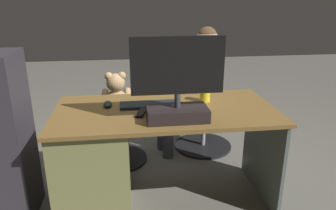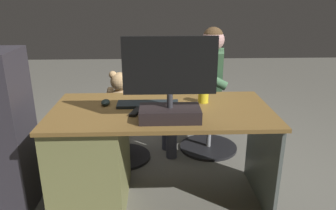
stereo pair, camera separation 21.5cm
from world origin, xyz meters
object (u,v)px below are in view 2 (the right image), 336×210
monitor (170,92)px  visitor_chair (209,124)px  person (202,80)px  keyboard (148,104)px  teddy_bear (120,93)px  desk (107,154)px  office_chair_teddy (122,131)px  cup (203,95)px  tv_remote (136,112)px  computer_mouse (106,102)px

monitor → visitor_chair: 1.25m
monitor → person: bearing=-108.9°
visitor_chair → person: (0.09, 0.02, 0.44)m
visitor_chair → keyboard: bearing=52.4°
teddy_bear → person: bearing=-169.5°
monitor → person: 1.05m
monitor → desk: bearing=-24.2°
keyboard → office_chair_teddy: (0.25, -0.57, -0.45)m
cup → office_chair_teddy: bearing=-38.6°
keyboard → tv_remote: 0.16m
tv_remote → visitor_chair: tv_remote is taller
monitor → visitor_chair: monitor is taller
monitor → keyboard: size_ratio=1.32×
monitor → cup: size_ratio=5.27×
keyboard → teddy_bear: 0.64m
desk → tv_remote: bearing=161.1°
cup → tv_remote: 0.51m
desk → keyboard: keyboard is taller
office_chair_teddy → teddy_bear: teddy_bear is taller
cup → person: bearing=-97.3°
monitor → teddy_bear: size_ratio=1.54×
cup → desk: bearing=10.1°
desk → tv_remote: 0.41m
computer_mouse → desk: bearing=88.8°
office_chair_teddy → computer_mouse: bearing=85.7°
teddy_bear → monitor: bearing=114.9°
computer_mouse → cup: cup is taller
tv_remote → cup: bearing=-140.0°
teddy_bear → person: size_ratio=0.31×
cup → visitor_chair: 0.86m
office_chair_teddy → person: size_ratio=0.42×
computer_mouse → visitor_chair: (-0.86, -0.70, -0.47)m
desk → office_chair_teddy: desk is taller
desk → cup: size_ratio=14.06×
desk → monitor: size_ratio=2.67×
monitor → office_chair_teddy: (0.39, -0.83, -0.62)m
monitor → computer_mouse: monitor is taller
keyboard → person: (-0.48, -0.71, -0.03)m
keyboard → tv_remote: size_ratio=2.80×
keyboard → teddy_bear: size_ratio=1.17×
desk → monitor: monitor is taller
monitor → cup: bearing=-128.2°
person → keyboard: bearing=56.3°
monitor → person: monitor is taller
desk → keyboard: (-0.29, -0.07, 0.34)m
keyboard → teddy_bear: bearing=-66.5°
visitor_chair → teddy_bear: bearing=10.6°
teddy_bear → visitor_chair: bearing=-169.4°
keyboard → visitor_chair: bearing=-127.6°
cup → office_chair_teddy: size_ratio=0.21×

